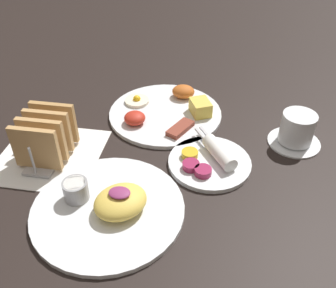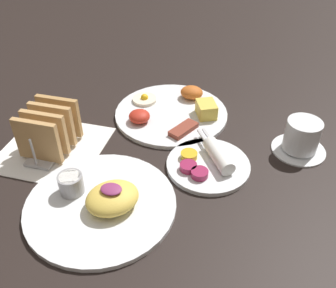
% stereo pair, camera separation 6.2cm
% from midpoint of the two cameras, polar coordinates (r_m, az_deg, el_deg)
% --- Properties ---
extents(ground_plane, '(3.00, 3.00, 0.00)m').
position_cam_midpoint_polar(ground_plane, '(0.81, -6.11, -3.43)').
color(ground_plane, black).
extents(napkin_flat, '(0.22, 0.22, 0.00)m').
position_cam_midpoint_polar(napkin_flat, '(0.88, -19.39, -1.59)').
color(napkin_flat, white).
rests_on(napkin_flat, ground_plane).
extents(plate_breakfast, '(0.29, 0.29, 0.05)m').
position_cam_midpoint_polar(plate_breakfast, '(0.96, -2.00, 4.97)').
color(plate_breakfast, white).
rests_on(plate_breakfast, ground_plane).
extents(plate_condiments, '(0.18, 0.19, 0.04)m').
position_cam_midpoint_polar(plate_condiments, '(0.81, 4.22, -2.57)').
color(plate_condiments, white).
rests_on(plate_condiments, ground_plane).
extents(plate_foreground, '(0.29, 0.29, 0.06)m').
position_cam_midpoint_polar(plate_foreground, '(0.72, -11.48, -9.24)').
color(plate_foreground, white).
rests_on(plate_foreground, ground_plane).
extents(toast_rack, '(0.10, 0.15, 0.10)m').
position_cam_midpoint_polar(toast_rack, '(0.85, -20.08, 1.01)').
color(toast_rack, '#B7B7BC').
rests_on(toast_rack, ground_plane).
extents(coffee_cup, '(0.12, 0.12, 0.08)m').
position_cam_midpoint_polar(coffee_cup, '(0.89, 17.16, 1.95)').
color(coffee_cup, white).
rests_on(coffee_cup, ground_plane).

